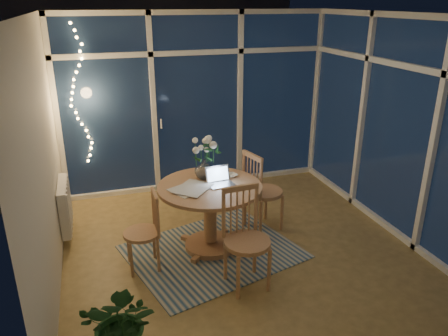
% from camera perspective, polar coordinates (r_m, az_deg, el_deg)
% --- Properties ---
extents(floor, '(4.00, 4.00, 0.00)m').
position_cam_1_polar(floor, '(5.24, 2.15, -10.22)').
color(floor, olive).
rests_on(floor, ground).
extents(ceiling, '(4.00, 4.00, 0.00)m').
position_cam_1_polar(ceiling, '(4.47, 2.63, 19.51)').
color(ceiling, white).
rests_on(ceiling, wall_back).
extents(wall_back, '(4.00, 0.04, 2.60)m').
position_cam_1_polar(wall_back, '(6.55, -3.57, 8.55)').
color(wall_back, beige).
rests_on(wall_back, floor).
extents(wall_front, '(4.00, 0.04, 2.60)m').
position_cam_1_polar(wall_front, '(3.04, 15.22, -7.75)').
color(wall_front, beige).
rests_on(wall_front, floor).
extents(wall_left, '(0.04, 4.00, 2.60)m').
position_cam_1_polar(wall_left, '(4.47, -22.57, 0.84)').
color(wall_left, beige).
rests_on(wall_left, floor).
extents(wall_right, '(0.04, 4.00, 2.60)m').
position_cam_1_polar(wall_right, '(5.67, 21.87, 5.04)').
color(wall_right, beige).
rests_on(wall_right, floor).
extents(window_wall_back, '(4.00, 0.10, 2.60)m').
position_cam_1_polar(window_wall_back, '(6.51, -3.48, 8.47)').
color(window_wall_back, white).
rests_on(window_wall_back, floor).
extents(window_wall_right, '(0.10, 4.00, 2.60)m').
position_cam_1_polar(window_wall_right, '(5.64, 21.55, 5.02)').
color(window_wall_right, white).
rests_on(window_wall_right, floor).
extents(radiator, '(0.10, 0.70, 0.58)m').
position_cam_1_polar(radiator, '(5.63, -20.08, -4.64)').
color(radiator, silver).
rests_on(radiator, wall_left).
extents(fairy_lights, '(0.24, 0.10, 1.85)m').
position_cam_1_polar(fairy_lights, '(6.21, -18.47, 8.93)').
color(fairy_lights, '#F0B660').
rests_on(fairy_lights, window_wall_back).
extents(garden_patio, '(12.00, 6.00, 0.10)m').
position_cam_1_polar(garden_patio, '(9.83, -4.80, 4.65)').
color(garden_patio, black).
rests_on(garden_patio, ground).
extents(garden_fence, '(11.00, 0.08, 1.80)m').
position_cam_1_polar(garden_fence, '(9.99, -8.46, 10.43)').
color(garden_fence, '#361A13').
rests_on(garden_fence, ground).
extents(neighbour_roof, '(7.00, 3.00, 2.20)m').
position_cam_1_polar(neighbour_roof, '(12.85, -9.72, 18.57)').
color(neighbour_roof, '#34363F').
rests_on(neighbour_roof, ground).
extents(garden_shrubs, '(0.90, 0.90, 0.90)m').
position_cam_1_polar(garden_shrubs, '(7.97, -11.49, 4.16)').
color(garden_shrubs, '#193115').
rests_on(garden_shrubs, ground).
extents(rug, '(2.15, 1.90, 0.01)m').
position_cam_1_polar(rug, '(5.14, -1.47, -10.85)').
color(rug, '#C0B99C').
rests_on(rug, floor).
extents(dining_table, '(1.44, 1.44, 0.80)m').
position_cam_1_polar(dining_table, '(5.02, -1.83, -6.47)').
color(dining_table, '#A07848').
rests_on(dining_table, floor).
extents(chair_left, '(0.41, 0.41, 0.89)m').
position_cam_1_polar(chair_left, '(4.73, -10.71, -8.14)').
color(chair_left, '#A07848').
rests_on(chair_left, floor).
extents(chair_right, '(0.59, 0.59, 1.05)m').
position_cam_1_polar(chair_right, '(5.43, 5.25, -2.88)').
color(chair_right, '#A07848').
rests_on(chair_right, floor).
extents(chair_front, '(0.52, 0.52, 1.05)m').
position_cam_1_polar(chair_front, '(4.34, 3.07, -9.39)').
color(chair_front, '#A07848').
rests_on(chair_front, floor).
extents(laptop, '(0.31, 0.28, 0.21)m').
position_cam_1_polar(laptop, '(4.82, -0.38, -1.11)').
color(laptop, '#B6B6BA').
rests_on(laptop, dining_table).
extents(flower_vase, '(0.25, 0.25, 0.21)m').
position_cam_1_polar(flower_vase, '(5.01, -2.59, -0.24)').
color(flower_vase, silver).
rests_on(flower_vase, dining_table).
extents(bowl, '(0.19, 0.19, 0.04)m').
position_cam_1_polar(bowl, '(5.07, 0.94, -0.97)').
color(bowl, white).
rests_on(bowl, dining_table).
extents(newspapers, '(0.53, 0.50, 0.02)m').
position_cam_1_polar(newspapers, '(4.78, -4.03, -2.61)').
color(newspapers, silver).
rests_on(newspapers, dining_table).
extents(phone, '(0.10, 0.07, 0.01)m').
position_cam_1_polar(phone, '(4.82, 0.00, -2.40)').
color(phone, black).
rests_on(phone, dining_table).
extents(potted_plant, '(0.68, 0.65, 0.76)m').
position_cam_1_polar(potted_plant, '(3.60, -12.96, -20.19)').
color(potted_plant, '#1A491E').
rests_on(potted_plant, floor).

